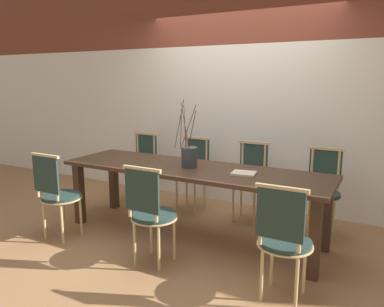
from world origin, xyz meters
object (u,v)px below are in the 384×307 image
Objects in this scene: dining_table at (192,176)px; chair_far_center at (250,178)px; vase_centerpiece at (189,156)px; chair_near_center at (284,237)px; book_stack at (244,173)px.

chair_far_center reaches higher than dining_table.
dining_table is 0.21m from vase_centerpiece.
chair_near_center is at bearing -31.83° from vase_centerpiece.
vase_centerpiece is (-0.41, -0.73, 0.36)m from chair_far_center.
chair_far_center is at bearing 63.33° from dining_table.
vase_centerpiece reaches higher than chair_far_center.
chair_near_center reaches higher than book_stack.
dining_table is at bearing 63.33° from chair_far_center.
vase_centerpiece reaches higher than chair_near_center.
chair_far_center is (0.37, 0.74, -0.15)m from dining_table.
chair_far_center is 0.82m from book_stack.
dining_table is 3.06× the size of chair_near_center.
vase_centerpiece is (-0.04, 0.01, 0.21)m from dining_table.
chair_far_center is at bearing 60.45° from vase_centerpiece.
chair_near_center is 0.98m from book_stack.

